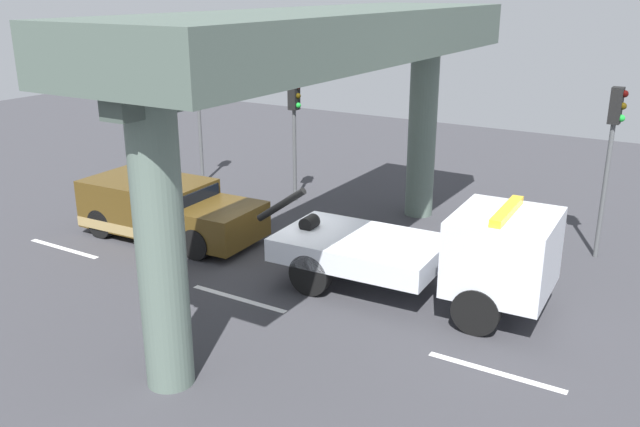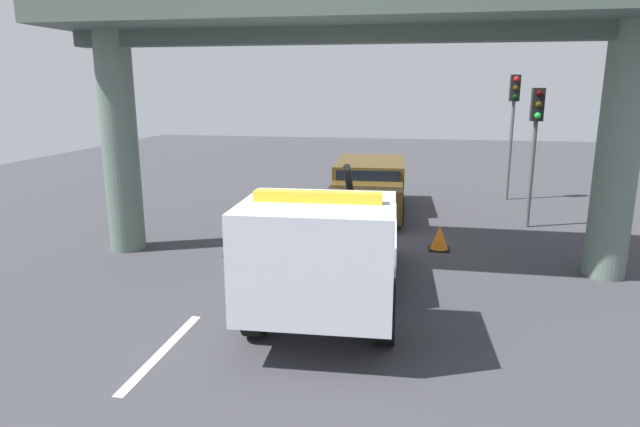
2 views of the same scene
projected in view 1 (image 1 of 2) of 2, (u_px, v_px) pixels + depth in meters
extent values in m
cube|color=#38383D|center=(292.00, 268.00, 17.36)|extent=(60.00, 40.00, 0.10)
cube|color=silver|center=(64.00, 249.00, 18.51)|extent=(2.60, 0.16, 0.01)
cube|color=silver|center=(239.00, 299.00, 15.55)|extent=(2.60, 0.16, 0.01)
cube|color=silver|center=(495.00, 372.00, 12.60)|extent=(2.60, 0.16, 0.01)
cube|color=silver|center=(360.00, 248.00, 16.03)|extent=(3.94, 2.57, 0.55)
cube|color=silver|center=(503.00, 252.00, 14.34)|extent=(2.15, 2.39, 1.65)
cube|color=black|center=(535.00, 241.00, 13.94)|extent=(0.16, 2.21, 0.66)
cube|color=teal|center=(381.00, 236.00, 17.06)|extent=(3.65, 0.18, 0.20)
cylinder|color=black|center=(281.00, 205.00, 16.79)|extent=(1.42, 0.24, 1.07)
cylinder|color=black|center=(309.00, 223.00, 16.54)|extent=(0.38, 0.47, 0.36)
cube|color=yellow|center=(507.00, 211.00, 14.05)|extent=(0.32, 1.93, 0.16)
cylinder|color=black|center=(502.00, 275.00, 15.60)|extent=(1.01, 0.36, 1.00)
cylinder|color=black|center=(476.00, 311.00, 13.87)|extent=(1.01, 0.36, 1.00)
cylinder|color=black|center=(351.00, 245.00, 17.38)|extent=(1.01, 0.36, 1.00)
cylinder|color=black|center=(311.00, 274.00, 15.65)|extent=(1.01, 0.36, 1.00)
cube|color=#4C3814|center=(149.00, 203.00, 19.44)|extent=(3.55, 2.35, 1.35)
cube|color=#4C3814|center=(223.00, 224.00, 18.32)|extent=(1.82, 2.19, 0.95)
cube|color=black|center=(197.00, 202.00, 18.55)|extent=(0.15, 1.94, 0.59)
cube|color=#9E8451|center=(150.00, 219.00, 19.60)|extent=(3.57, 2.37, 0.28)
cylinder|color=black|center=(239.00, 223.00, 19.28)|extent=(0.85, 0.32, 0.84)
cylinder|color=black|center=(196.00, 244.00, 17.68)|extent=(0.85, 0.32, 0.84)
cylinder|color=black|center=(148.00, 205.00, 20.82)|extent=(0.85, 0.32, 0.84)
cylinder|color=black|center=(101.00, 223.00, 19.23)|extent=(0.85, 0.32, 0.84)
cylinder|color=#596B60|center=(422.00, 132.00, 20.49)|extent=(0.85, 0.85, 5.23)
cylinder|color=#596B60|center=(161.00, 247.00, 11.48)|extent=(0.85, 0.85, 5.23)
cube|color=#4B5B52|center=(329.00, 35.00, 14.98)|extent=(3.60, 13.14, 1.08)
cube|color=#3E4A43|center=(329.00, 68.00, 15.21)|extent=(0.50, 12.74, 0.36)
cylinder|color=#515456|center=(200.00, 136.00, 24.06)|extent=(0.12, 0.12, 3.48)
cube|color=black|center=(197.00, 73.00, 23.36)|extent=(0.28, 0.32, 0.90)
sphere|color=red|center=(200.00, 65.00, 23.19)|extent=(0.18, 0.18, 0.18)
sphere|color=#3A2D06|center=(200.00, 74.00, 23.28)|extent=(0.18, 0.18, 0.18)
sphere|color=black|center=(201.00, 83.00, 23.38)|extent=(0.18, 0.18, 0.18)
cylinder|color=#515456|center=(295.00, 156.00, 22.16)|extent=(0.12, 0.12, 3.05)
cube|color=black|center=(294.00, 96.00, 21.53)|extent=(0.28, 0.32, 0.90)
sphere|color=#360605|center=(298.00, 86.00, 21.36)|extent=(0.18, 0.18, 0.18)
sphere|color=#3A2D06|center=(298.00, 96.00, 21.45)|extent=(0.18, 0.18, 0.18)
sphere|color=green|center=(298.00, 105.00, 21.55)|extent=(0.18, 0.18, 0.18)
cylinder|color=#515456|center=(604.00, 192.00, 17.40)|extent=(0.12, 0.12, 3.56)
cube|color=black|center=(616.00, 106.00, 16.69)|extent=(0.28, 0.32, 0.90)
sphere|color=#360605|center=(625.00, 94.00, 16.51)|extent=(0.18, 0.18, 0.18)
sphere|color=#3A2D06|center=(623.00, 106.00, 16.61)|extent=(0.18, 0.18, 0.18)
sphere|color=green|center=(621.00, 118.00, 16.71)|extent=(0.18, 0.18, 0.18)
cone|color=orange|center=(327.00, 229.00, 19.09)|extent=(0.47, 0.47, 0.61)
cube|color=black|center=(327.00, 239.00, 19.19)|extent=(0.51, 0.51, 0.03)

